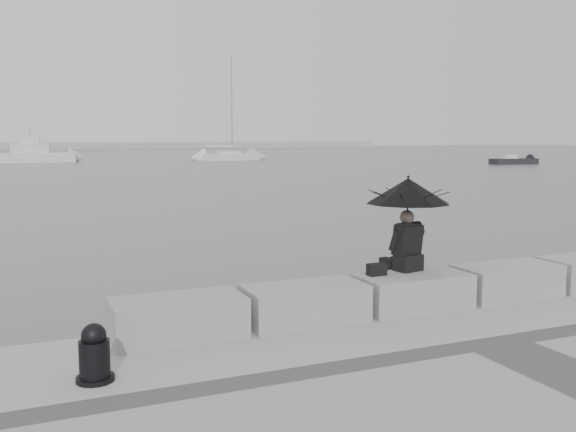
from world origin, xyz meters
name	(u,v)px	position (x,y,z in m)	size (l,w,h in m)	color
ground	(395,334)	(0.00, 0.00, 0.00)	(360.00, 360.00, 0.00)	#4C4F52
stone_block_far_left	(178,318)	(-3.40, -0.45, 0.75)	(1.60, 0.80, 0.50)	gray
stone_block_left	(305,304)	(-1.70, -0.45, 0.75)	(1.60, 0.80, 0.50)	gray
stone_block_centre	(413,292)	(0.00, -0.45, 0.75)	(1.60, 0.80, 0.50)	gray
stone_block_right	(507,281)	(1.70, -0.45, 0.75)	(1.60, 0.80, 0.50)	gray
seated_person	(408,201)	(0.07, -0.16, 2.02)	(1.22, 1.22, 1.39)	black
bag	(377,270)	(-0.52, -0.30, 1.08)	(0.26, 0.15, 0.17)	black
mooring_bollard	(95,358)	(-4.50, -1.51, 0.75)	(0.38, 0.38, 0.60)	black
sailboat_right	(229,156)	(19.77, 68.70, 0.53)	(7.74, 3.17, 12.90)	white
motor_cruiser	(38,155)	(-2.29, 71.77, 0.89)	(8.41, 3.59, 4.50)	white
small_motorboat	(514,161)	(44.99, 46.48, 0.32)	(5.47, 1.93, 1.10)	black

